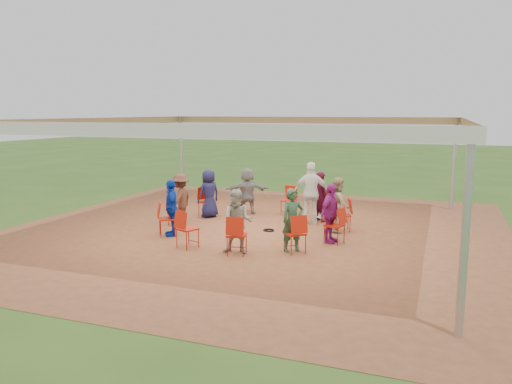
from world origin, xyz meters
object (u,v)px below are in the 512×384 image
(chair_8, at_px, (187,229))
(chair_10, at_px, (295,234))
(person_seated_6, at_px, (171,208))
(cable_coil, at_px, (269,230))
(standing_person, at_px, (311,193))
(laptop, at_px, (324,215))
(chair_3, at_px, (289,201))
(chair_7, at_px, (167,219))
(person_seated_5, at_px, (180,199))
(person_seated_4, at_px, (209,193))
(chair_9, at_px, (237,235))
(person_seated_0, at_px, (330,213))
(person_seated_1, at_px, (338,204))
(person_seated_2, at_px, (321,197))
(chair_2, at_px, (324,206))
(chair_5, at_px, (207,202))
(chair_4, at_px, (247,199))
(chair_0, at_px, (334,225))
(chair_1, at_px, (343,215))
(person_seated_7, at_px, (238,222))
(chair_6, at_px, (177,209))
(person_seated_8, at_px, (293,220))
(person_seated_3, at_px, (247,191))

(chair_8, relative_size, chair_10, 1.00)
(person_seated_6, bearing_deg, cable_coil, 86.76)
(standing_person, xyz_separation_m, laptop, (0.79, -1.82, -0.21))
(chair_3, bearing_deg, chair_7, 65.45)
(person_seated_5, relative_size, person_seated_6, 1.00)
(person_seated_4, bearing_deg, chair_9, 64.77)
(person_seated_0, distance_m, person_seated_5, 4.40)
(person_seated_1, height_order, laptop, person_seated_1)
(person_seated_0, distance_m, person_seated_2, 2.41)
(chair_2, relative_size, person_seated_5, 0.62)
(chair_2, xyz_separation_m, standing_person, (-0.25, -0.51, 0.45))
(chair_10, bearing_deg, chair_5, 98.18)
(chair_2, bearing_deg, person_seated_1, 158.53)
(chair_4, relative_size, person_seated_2, 0.62)
(chair_3, xyz_separation_m, chair_7, (-2.16, -3.68, 0.00))
(person_seated_1, bearing_deg, chair_4, 47.79)
(chair_0, distance_m, chair_2, 2.54)
(person_seated_5, bearing_deg, chair_1, 98.40)
(chair_10, distance_m, cable_coil, 2.22)
(chair_3, relative_size, chair_4, 1.00)
(chair_1, height_order, chair_8, same)
(person_seated_6, distance_m, cable_coil, 2.68)
(person_seated_4, height_order, person_seated_7, same)
(chair_6, height_order, chair_10, same)
(chair_2, distance_m, chair_9, 4.27)
(chair_2, relative_size, standing_person, 0.51)
(chair_6, bearing_deg, person_seated_8, 66.14)
(person_seated_7, distance_m, standing_person, 3.60)
(chair_3, relative_size, chair_5, 1.00)
(chair_1, height_order, person_seated_4, person_seated_4)
(person_seated_5, bearing_deg, person_seated_2, 114.55)
(chair_9, height_order, person_seated_2, person_seated_2)
(chair_1, bearing_deg, standing_person, 41.84)
(chair_10, height_order, laptop, chair_10)
(person_seated_3, bearing_deg, person_seated_0, 114.55)
(chair_9, bearing_deg, person_seated_6, 144.93)
(person_seated_6, bearing_deg, chair_8, 11.25)
(chair_1, bearing_deg, chair_10, 147.27)
(chair_1, distance_m, laptop, 1.29)
(chair_9, xyz_separation_m, person_seated_5, (-2.65, 2.21, 0.29))
(chair_3, relative_size, person_seated_3, 0.62)
(standing_person, bearing_deg, person_seated_3, -31.25)
(chair_0, height_order, cable_coil, chair_0)
(chair_4, height_order, laptop, chair_4)
(chair_1, relative_size, chair_8, 1.00)
(chair_5, bearing_deg, person_seated_0, 97.97)
(laptop, bearing_deg, standing_person, 37.48)
(chair_4, distance_m, person_seated_6, 3.47)
(standing_person, bearing_deg, chair_5, -12.21)
(chair_6, height_order, person_seated_5, person_seated_5)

